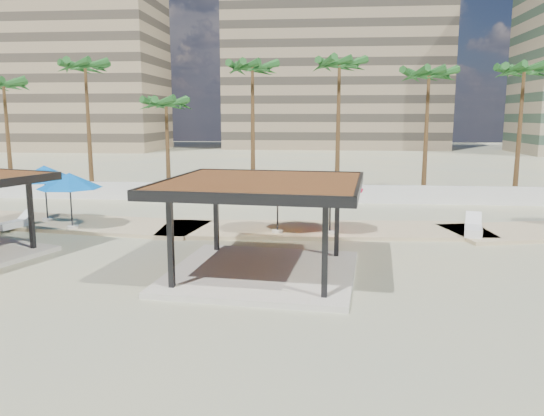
{
  "coord_description": "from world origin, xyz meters",
  "views": [
    {
      "loc": [
        1.89,
        -18.78,
        5.65
      ],
      "look_at": [
        -0.38,
        5.55,
        1.4
      ],
      "focal_mm": 35.0,
      "sensor_mm": 36.0,
      "label": 1
    }
  ],
  "objects_px": {
    "umbrella_a": "(44,173)",
    "lounger_a": "(15,223)",
    "pavilion_central": "(262,219)",
    "lounger_b": "(473,229)",
    "umbrella_c": "(331,182)"
  },
  "relations": [
    {
      "from": "umbrella_a",
      "to": "lounger_a",
      "type": "relative_size",
      "value": 1.68
    },
    {
      "from": "umbrella_a",
      "to": "pavilion_central",
      "type": "bearing_deg",
      "value": -33.01
    },
    {
      "from": "pavilion_central",
      "to": "lounger_a",
      "type": "height_order",
      "value": "pavilion_central"
    },
    {
      "from": "pavilion_central",
      "to": "lounger_a",
      "type": "relative_size",
      "value": 3.64
    },
    {
      "from": "pavilion_central",
      "to": "lounger_a",
      "type": "distance_m",
      "value": 14.7
    },
    {
      "from": "pavilion_central",
      "to": "umbrella_a",
      "type": "xyz_separation_m",
      "value": [
        -12.34,
        8.02,
        0.64
      ]
    },
    {
      "from": "pavilion_central",
      "to": "lounger_b",
      "type": "relative_size",
      "value": 3.06
    },
    {
      "from": "pavilion_central",
      "to": "umbrella_c",
      "type": "xyz_separation_m",
      "value": [
        2.49,
        6.31,
        0.57
      ]
    },
    {
      "from": "pavilion_central",
      "to": "umbrella_a",
      "type": "bearing_deg",
      "value": 152.76
    },
    {
      "from": "lounger_a",
      "to": "lounger_b",
      "type": "relative_size",
      "value": 0.84
    },
    {
      "from": "umbrella_c",
      "to": "umbrella_a",
      "type": "bearing_deg",
      "value": 173.44
    },
    {
      "from": "umbrella_c",
      "to": "lounger_b",
      "type": "relative_size",
      "value": 1.62
    },
    {
      "from": "lounger_b",
      "to": "umbrella_a",
      "type": "bearing_deg",
      "value": 101.76
    },
    {
      "from": "umbrella_a",
      "to": "umbrella_c",
      "type": "height_order",
      "value": "umbrella_a"
    },
    {
      "from": "umbrella_c",
      "to": "lounger_b",
      "type": "xyz_separation_m",
      "value": [
        6.74,
        0.61,
        -2.24
      ]
    }
  ]
}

